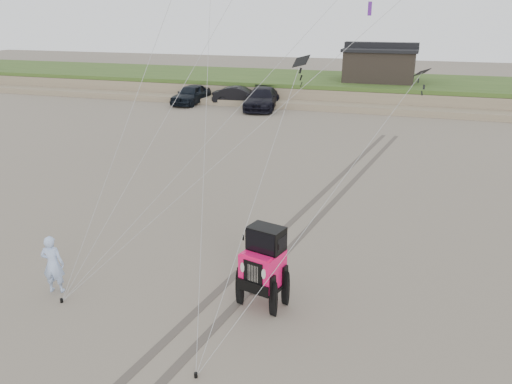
{
  "coord_description": "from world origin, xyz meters",
  "views": [
    {
      "loc": [
        5.58,
        -9.99,
        7.52
      ],
      "look_at": [
        1.36,
        3.0,
        2.6
      ],
      "focal_mm": 35.0,
      "sensor_mm": 36.0,
      "label": 1
    }
  ],
  "objects_px": {
    "cabin": "(380,64)",
    "truck_b": "(240,96)",
    "man": "(53,264)",
    "jeep": "(263,275)",
    "truck_a": "(191,94)",
    "truck_c": "(262,99)"
  },
  "relations": [
    {
      "from": "truck_a",
      "to": "truck_c",
      "type": "height_order",
      "value": "truck_c"
    },
    {
      "from": "truck_a",
      "to": "jeep",
      "type": "relative_size",
      "value": 1.02
    },
    {
      "from": "jeep",
      "to": "truck_b",
      "type": "bearing_deg",
      "value": 125.5
    },
    {
      "from": "truck_b",
      "to": "man",
      "type": "distance_m",
      "value": 31.07
    },
    {
      "from": "cabin",
      "to": "truck_b",
      "type": "height_order",
      "value": "cabin"
    },
    {
      "from": "truck_a",
      "to": "truck_b",
      "type": "bearing_deg",
      "value": 15.35
    },
    {
      "from": "truck_a",
      "to": "man",
      "type": "xyz_separation_m",
      "value": [
        9.56,
        -29.64,
        0.03
      ]
    },
    {
      "from": "man",
      "to": "truck_b",
      "type": "bearing_deg",
      "value": -95.11
    },
    {
      "from": "truck_a",
      "to": "man",
      "type": "height_order",
      "value": "man"
    },
    {
      "from": "cabin",
      "to": "truck_b",
      "type": "bearing_deg",
      "value": -150.47
    },
    {
      "from": "truck_a",
      "to": "truck_c",
      "type": "xyz_separation_m",
      "value": [
        6.6,
        -0.42,
        0.02
      ]
    },
    {
      "from": "cabin",
      "to": "jeep",
      "type": "relative_size",
      "value": 1.33
    },
    {
      "from": "cabin",
      "to": "jeep",
      "type": "distance_m",
      "value": 35.79
    },
    {
      "from": "cabin",
      "to": "truck_b",
      "type": "distance_m",
      "value": 12.96
    },
    {
      "from": "cabin",
      "to": "truck_c",
      "type": "xyz_separation_m",
      "value": [
        -8.67,
        -7.66,
        -2.38
      ]
    },
    {
      "from": "cabin",
      "to": "man",
      "type": "relative_size",
      "value": 3.7
    },
    {
      "from": "truck_b",
      "to": "man",
      "type": "bearing_deg",
      "value": -175.94
    },
    {
      "from": "truck_c",
      "to": "jeep",
      "type": "xyz_separation_m",
      "value": [
        8.78,
        -28.06,
        0.04
      ]
    },
    {
      "from": "jeep",
      "to": "truck_a",
      "type": "bearing_deg",
      "value": 133.08
    },
    {
      "from": "truck_b",
      "to": "man",
      "type": "height_order",
      "value": "man"
    },
    {
      "from": "cabin",
      "to": "jeep",
      "type": "bearing_deg",
      "value": -89.83
    },
    {
      "from": "cabin",
      "to": "jeep",
      "type": "xyz_separation_m",
      "value": [
        0.11,
        -35.72,
        -2.34
      ]
    }
  ]
}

